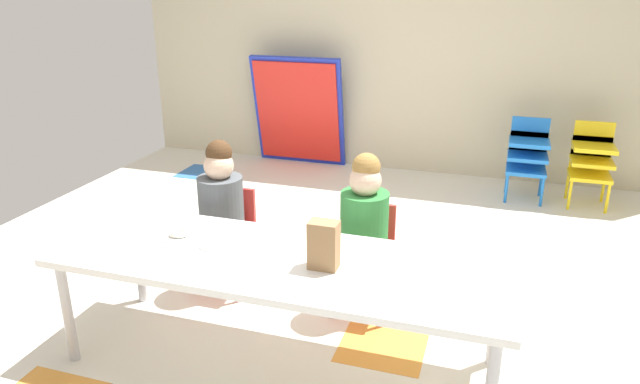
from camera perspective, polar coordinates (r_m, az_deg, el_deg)
ground_plane at (r=3.58m, az=0.44°, el=-9.66°), size 5.29×5.08×0.02m
back_wall at (r=5.60m, az=8.58°, el=15.66°), size 5.29×0.10×2.70m
craft_table at (r=2.72m, az=-4.04°, el=-7.28°), size 2.12×0.71×0.56m
seated_child_near_camera at (r=3.41m, az=-9.59°, el=-0.99°), size 0.34×0.34×0.92m
seated_child_middle_seat at (r=3.14m, az=4.39°, el=-2.71°), size 0.32×0.32×0.92m
kid_chair_blue_stack at (r=5.18m, az=19.64°, el=3.59°), size 0.32×0.30×0.68m
kid_chair_yellow_stack at (r=5.23m, az=25.01°, el=2.99°), size 0.32×0.30×0.68m
folded_activity_table at (r=5.78m, az=-2.14°, el=7.85°), size 0.90×0.29×1.09m
paper_bag_brown at (r=2.56m, az=0.37°, el=-5.20°), size 0.13×0.09×0.22m
paper_plate_near_edge at (r=2.99m, az=-13.52°, el=-4.19°), size 0.18×0.18×0.01m
paper_plate_center_table at (r=2.86m, az=-10.02°, el=-5.04°), size 0.18×0.18×0.01m
donut_powdered_on_plate at (r=2.98m, az=-13.55°, el=-3.84°), size 0.10×0.10×0.03m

